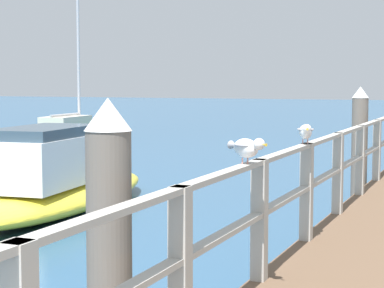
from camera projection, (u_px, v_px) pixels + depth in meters
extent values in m
cube|color=#B2ADA3|center=(180.00, 267.00, 4.43)|extent=(0.12, 0.12, 1.02)
cube|color=#B2ADA3|center=(259.00, 220.00, 5.93)|extent=(0.12, 0.12, 1.02)
cube|color=#B2ADA3|center=(306.00, 192.00, 7.43)|extent=(0.12, 0.12, 1.02)
cube|color=#B2ADA3|center=(338.00, 173.00, 8.93)|extent=(0.12, 0.12, 1.02)
cube|color=#B2ADA3|center=(360.00, 160.00, 10.43)|extent=(0.12, 0.12, 1.02)
cube|color=#B2ADA3|center=(377.00, 150.00, 11.94)|extent=(0.12, 0.12, 1.02)
cube|color=#B2ADA3|center=(361.00, 127.00, 10.39)|extent=(0.10, 19.62, 0.04)
cube|color=#B2ADA3|center=(360.00, 156.00, 10.43)|extent=(0.10, 19.62, 0.04)
cylinder|color=#6B6056|center=(110.00, 277.00, 4.38)|extent=(0.28, 0.28, 1.81)
cone|color=white|center=(108.00, 114.00, 4.29)|extent=(0.29, 0.29, 0.20)
cylinder|color=#6B6056|center=(359.00, 149.00, 12.59)|extent=(0.28, 0.28, 1.81)
cone|color=white|center=(361.00, 92.00, 12.50)|extent=(0.29, 0.29, 0.20)
ellipsoid|color=white|center=(246.00, 148.00, 5.54)|extent=(0.30, 0.27, 0.15)
sphere|color=white|center=(259.00, 144.00, 5.38)|extent=(0.09, 0.09, 0.09)
cone|color=gold|center=(264.00, 145.00, 5.33)|extent=(0.05, 0.05, 0.02)
cone|color=#939399|center=(234.00, 145.00, 5.68)|extent=(0.11, 0.10, 0.07)
ellipsoid|color=#939399|center=(246.00, 145.00, 5.54)|extent=(0.28, 0.27, 0.04)
cylinder|color=tan|center=(248.00, 161.00, 5.57)|extent=(0.01, 0.01, 0.05)
cylinder|color=tan|center=(242.00, 161.00, 5.54)|extent=(0.01, 0.01, 0.05)
ellipsoid|color=white|center=(305.00, 132.00, 7.30)|extent=(0.21, 0.31, 0.15)
sphere|color=white|center=(307.00, 129.00, 7.12)|extent=(0.09, 0.09, 0.09)
cone|color=gold|center=(307.00, 129.00, 7.06)|extent=(0.04, 0.05, 0.02)
cone|color=#939399|center=(304.00, 130.00, 7.47)|extent=(0.09, 0.10, 0.07)
ellipsoid|color=#939399|center=(305.00, 129.00, 7.30)|extent=(0.24, 0.27, 0.04)
cylinder|color=tan|center=(308.00, 141.00, 7.32)|extent=(0.01, 0.01, 0.05)
cylinder|color=tan|center=(303.00, 141.00, 7.32)|extent=(0.01, 0.01, 0.05)
ellipsoid|color=#197266|center=(76.00, 131.00, 25.79)|extent=(2.12, 5.86, 0.56)
cylinder|color=#B2B2B7|center=(78.00, 42.00, 25.78)|extent=(0.10, 0.10, 5.85)
cylinder|color=#B2B2B7|center=(65.00, 115.00, 25.06)|extent=(0.19, 2.02, 0.08)
cube|color=beige|center=(66.00, 120.00, 25.10)|extent=(1.12, 2.13, 0.30)
ellipsoid|color=gold|center=(61.00, 195.00, 11.64)|extent=(2.28, 5.60, 0.47)
cube|color=white|center=(45.00, 162.00, 11.07)|extent=(1.32, 2.28, 0.76)
cube|color=#334756|center=(44.00, 132.00, 11.03)|extent=(1.23, 2.06, 0.16)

